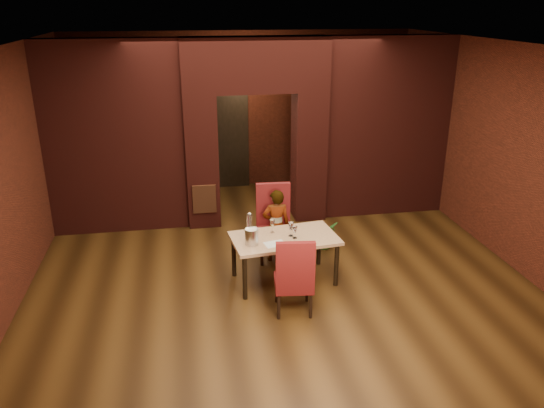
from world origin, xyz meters
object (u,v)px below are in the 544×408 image
Objects in this scene: water_bottle at (249,224)px; potted_plant at (325,235)px; dining_table at (284,259)px; person_seated at (276,226)px; chair_far at (275,224)px; chair_near at (294,273)px; wine_glass_a at (272,226)px; wine_bucket at (252,237)px; wine_glass_c at (295,232)px; wine_glass_b at (291,229)px.

water_bottle is 0.75× the size of potted_plant.
dining_table is at bearing -19.94° from water_bottle.
person_seated is 3.53× the size of water_bottle.
chair_far is 1.50m from chair_near.
chair_far is 0.60m from wine_glass_a.
wine_bucket is at bearing -140.08° from potted_plant.
wine_glass_c is (0.13, -0.06, 0.43)m from dining_table.
wine_bucket is 1.82m from potted_plant.
chair_near is at bearing -65.57° from water_bottle.
wine_bucket is 0.52× the size of potted_plant.
chair_far is at bearing 76.23° from wine_glass_a.
chair_near is 3.26× the size of water_bottle.
chair_near is (-0.03, -1.49, -0.05)m from chair_far.
chair_far is 3.57× the size of water_bottle.
chair_near reaches higher than wine_glass_c.
wine_glass_a is at bearing -76.60° from chair_near.
water_bottle is (-0.32, -0.00, 0.06)m from wine_glass_a.
wine_bucket is at bearing -47.33° from chair_near.
person_seated is (0.00, 0.66, 0.23)m from dining_table.
wine_glass_a is at bearing -100.66° from chair_far.
person_seated is 5.77× the size of wine_glass_a.
wine_glass_c is 0.56× the size of water_bottle.
chair_near reaches higher than wine_glass_a.
wine_glass_c is (0.04, -0.08, -0.01)m from wine_glass_b.
chair_far is 0.96m from potted_plant.
dining_table is 1.38× the size of chair_near.
dining_table is 0.49m from wine_glass_a.
chair_far reaches higher than chair_near.
wine_glass_a is at bearing 0.47° from water_bottle.
chair_far is 5.14× the size of wine_bucket.
person_seated is 2.65× the size of potted_plant.
wine_glass_c is 0.42× the size of potted_plant.
wine_glass_b reaches higher than potted_plant.
person_seated is 0.98m from wine_bucket.
chair_near reaches higher than potted_plant.
wine_bucket is at bearing -92.73° from water_bottle.
chair_near is 2.45× the size of potted_plant.
water_bottle reaches higher than potted_plant.
potted_plant is at bearing 41.85° from dining_table.
wine_bucket is at bearing -162.90° from wine_glass_b.
water_bottle reaches higher than wine_glass_c.
chair_far reaches higher than wine_glass_b.
wine_glass_a is at bearing 146.92° from wine_glass_b.
wine_glass_b is 0.58m from water_bottle.
chair_far is 5.82× the size of wine_glass_a.
wine_bucket is (-0.48, -0.16, 0.45)m from dining_table.
chair_near is at bearing -117.00° from potted_plant.
wine_bucket reaches higher than dining_table.
chair_far is (-0.01, 0.72, 0.24)m from dining_table.
wine_glass_a is 0.36m from wine_glass_c.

